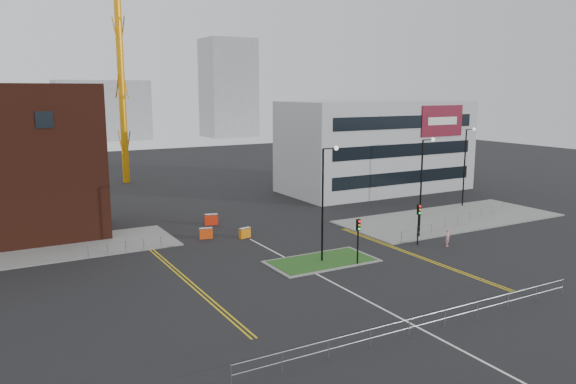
# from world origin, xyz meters

# --- Properties ---
(ground) EXTENTS (200.00, 200.00, 0.00)m
(ground) POSITION_xyz_m (0.00, 0.00, 0.00)
(ground) COLOR black
(ground) RESTS_ON ground
(pavement_left) EXTENTS (28.00, 8.00, 0.12)m
(pavement_left) POSITION_xyz_m (-20.00, 22.00, 0.06)
(pavement_left) COLOR slate
(pavement_left) RESTS_ON ground
(pavement_right) EXTENTS (24.00, 10.00, 0.12)m
(pavement_right) POSITION_xyz_m (22.00, 14.00, 0.06)
(pavement_right) COLOR slate
(pavement_right) RESTS_ON ground
(island_kerb) EXTENTS (8.60, 4.60, 0.08)m
(island_kerb) POSITION_xyz_m (2.00, 8.00, 0.04)
(island_kerb) COLOR slate
(island_kerb) RESTS_ON ground
(grass_island) EXTENTS (8.00, 4.00, 0.12)m
(grass_island) POSITION_xyz_m (2.00, 8.00, 0.06)
(grass_island) COLOR #22511B
(grass_island) RESTS_ON ground
(office_block) EXTENTS (25.00, 12.20, 12.00)m
(office_block) POSITION_xyz_m (26.01, 31.97, 6.00)
(office_block) COLOR #B5B7BA
(office_block) RESTS_ON ground
(streetlamp_island) EXTENTS (1.46, 0.36, 9.18)m
(streetlamp_island) POSITION_xyz_m (2.22, 8.00, 5.41)
(streetlamp_island) COLOR black
(streetlamp_island) RESTS_ON ground
(streetlamp_right_near) EXTENTS (1.46, 0.36, 9.18)m
(streetlamp_right_near) POSITION_xyz_m (14.22, 10.00, 5.41)
(streetlamp_right_near) COLOR black
(streetlamp_right_near) RESTS_ON ground
(streetlamp_right_far) EXTENTS (1.46, 0.36, 9.18)m
(streetlamp_right_far) POSITION_xyz_m (28.22, 18.00, 5.41)
(streetlamp_right_far) COLOR black
(streetlamp_right_far) RESTS_ON ground
(traffic_light_island) EXTENTS (0.28, 0.33, 3.65)m
(traffic_light_island) POSITION_xyz_m (4.00, 5.98, 2.57)
(traffic_light_island) COLOR black
(traffic_light_island) RESTS_ON ground
(traffic_light_right) EXTENTS (0.28, 0.33, 3.65)m
(traffic_light_right) POSITION_xyz_m (12.00, 7.98, 2.57)
(traffic_light_right) COLOR black
(traffic_light_right) RESTS_ON ground
(railing_front) EXTENTS (24.05, 0.05, 1.10)m
(railing_front) POSITION_xyz_m (0.00, -6.00, 0.78)
(railing_front) COLOR gray
(railing_front) RESTS_ON ground
(railing_left) EXTENTS (6.05, 0.05, 1.10)m
(railing_left) POSITION_xyz_m (-11.00, 18.00, 0.74)
(railing_left) COLOR gray
(railing_left) RESTS_ON ground
(railing_right) EXTENTS (19.05, 5.05, 1.10)m
(railing_right) POSITION_xyz_m (20.50, 11.50, 0.78)
(railing_right) COLOR gray
(railing_right) RESTS_ON ground
(centre_line) EXTENTS (0.15, 30.00, 0.01)m
(centre_line) POSITION_xyz_m (0.00, 2.00, 0.01)
(centre_line) COLOR silver
(centre_line) RESTS_ON ground
(yellow_left_a) EXTENTS (0.12, 24.00, 0.01)m
(yellow_left_a) POSITION_xyz_m (-9.00, 10.00, 0.01)
(yellow_left_a) COLOR gold
(yellow_left_a) RESTS_ON ground
(yellow_left_b) EXTENTS (0.12, 24.00, 0.01)m
(yellow_left_b) POSITION_xyz_m (-8.70, 10.00, 0.01)
(yellow_left_b) COLOR gold
(yellow_left_b) RESTS_ON ground
(yellow_right_a) EXTENTS (0.12, 20.00, 0.01)m
(yellow_right_a) POSITION_xyz_m (9.50, 6.00, 0.01)
(yellow_right_a) COLOR gold
(yellow_right_a) RESTS_ON ground
(yellow_right_b) EXTENTS (0.12, 20.00, 0.01)m
(yellow_right_b) POSITION_xyz_m (9.80, 6.00, 0.01)
(yellow_right_b) COLOR gold
(yellow_right_b) RESTS_ON ground
(skyline_b) EXTENTS (24.00, 12.00, 16.00)m
(skyline_b) POSITION_xyz_m (10.00, 130.00, 8.00)
(skyline_b) COLOR gray
(skyline_b) RESTS_ON ground
(skyline_c) EXTENTS (14.00, 12.00, 28.00)m
(skyline_c) POSITION_xyz_m (45.00, 125.00, 14.00)
(skyline_c) COLOR gray
(skyline_c) RESTS_ON ground
(skyline_d) EXTENTS (30.00, 12.00, 12.00)m
(skyline_d) POSITION_xyz_m (-8.00, 140.00, 6.00)
(skyline_d) COLOR gray
(skyline_d) RESTS_ON ground
(pedestrian) EXTENTS (0.68, 0.63, 1.57)m
(pedestrian) POSITION_xyz_m (13.99, 6.40, 0.78)
(pedestrian) COLOR pink
(pedestrian) RESTS_ON ground
(barrier_left) EXTENTS (1.38, 0.73, 1.11)m
(barrier_left) POSITION_xyz_m (-1.00, 24.00, 0.60)
(barrier_left) COLOR red
(barrier_left) RESTS_ON ground
(barrier_mid) EXTENTS (1.24, 0.61, 1.00)m
(barrier_mid) POSITION_xyz_m (-3.43, 19.21, 0.54)
(barrier_mid) COLOR #EB460D
(barrier_mid) RESTS_ON ground
(barrier_right) EXTENTS (1.18, 0.64, 0.95)m
(barrier_right) POSITION_xyz_m (-0.21, 17.68, 0.51)
(barrier_right) COLOR orange
(barrier_right) RESTS_ON ground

